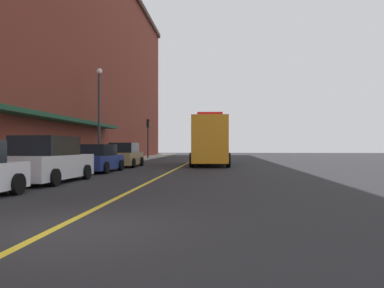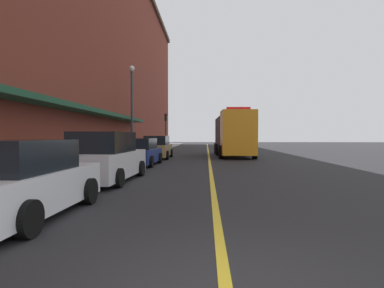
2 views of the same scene
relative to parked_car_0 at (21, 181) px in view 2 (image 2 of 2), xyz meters
name	(u,v)px [view 2 (image 2 of 2)]	position (x,y,z in m)	size (l,w,h in m)	color
ground_plane	(209,155)	(4.02, 21.85, -0.76)	(112.00, 112.00, 0.00)	#232326
sidewalk_left	(140,154)	(-2.18, 21.85, -0.68)	(2.40, 70.00, 0.15)	#9E9B93
lane_center_stripe	(209,155)	(4.02, 21.85, -0.75)	(0.16, 70.00, 0.01)	gold
brick_building_left	(56,42)	(-9.31, 20.85, 9.09)	(13.05, 64.00, 19.67)	maroon
parked_car_0	(21,181)	(0.00, 0.00, 0.00)	(2.06, 4.23, 1.60)	silver
parked_car_1	(106,158)	(0.07, 5.23, 0.10)	(2.24, 4.87, 1.83)	silver
parked_car_2	(139,153)	(0.00, 11.48, -0.02)	(2.15, 4.41, 1.54)	navy
parked_car_3	(157,148)	(0.15, 17.10, 0.03)	(1.99, 4.34, 1.68)	#A5844C
utility_truck	(233,135)	(6.03, 19.88, 1.03)	(2.97, 8.92, 3.75)	orange
parking_meter_0	(110,148)	(-1.33, 10.21, 0.30)	(0.14, 0.18, 1.33)	#4C4C51
street_lamp_left	(132,101)	(-1.93, 17.82, 3.64)	(0.44, 0.44, 6.94)	#33383D
traffic_light_near	(166,124)	(-1.26, 33.07, 2.40)	(0.38, 0.36, 4.30)	#232326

